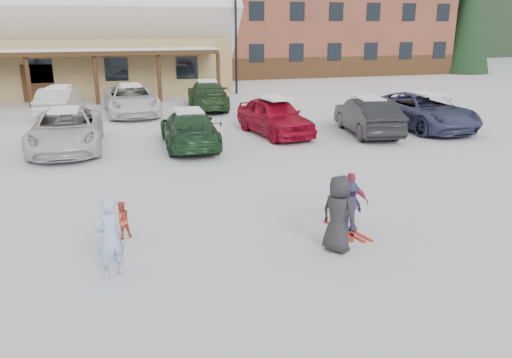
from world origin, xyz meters
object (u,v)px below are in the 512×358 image
object	(u,v)px
day_lodge	(10,33)
parked_car_3	(189,129)
parked_car_9	(60,102)
parked_car_10	(131,100)
child_navy	(349,207)
parked_car_4	(274,116)
child_magenta	(350,202)
parked_car_2	(66,130)
parked_car_5	(367,116)
lamp_post	(236,36)
adult_skier	(110,238)
parked_car_11	(208,95)
parked_car_6	(424,111)
toddler_red	(121,220)
bystander_dark	(338,214)

from	to	relation	value
day_lodge	parked_car_3	distance (m)	21.37
day_lodge	parked_car_9	bearing A→B (deg)	-71.41
parked_car_10	child_navy	bearing A→B (deg)	-79.89
child_navy	parked_car_4	size ratio (longest dim) A/B	0.26
child_magenta	parked_car_2	size ratio (longest dim) A/B	0.25
child_magenta	parked_car_5	world-z (taller)	parked_car_5
lamp_post	adult_skier	xyz separation A→B (m)	(-8.37, -24.15, -2.99)
day_lodge	parked_car_4	size ratio (longest dim) A/B	6.34
child_navy	child_magenta	bearing A→B (deg)	-150.83
lamp_post	parked_car_11	distance (m)	7.15
parked_car_2	parked_car_3	distance (m)	4.51
parked_car_9	parked_car_11	bearing A→B (deg)	-169.98
day_lodge	parked_car_10	distance (m)	13.69
day_lodge	parked_car_3	size ratio (longest dim) A/B	6.08
parked_car_2	parked_car_11	bearing A→B (deg)	49.31
day_lodge	adult_skier	size ratio (longest dim) A/B	18.69
day_lodge	child_navy	size ratio (longest dim) A/B	24.54
child_magenta	parked_car_4	xyz separation A→B (m)	(1.57, 10.26, 0.10)
parked_car_10	adult_skier	bearing A→B (deg)	-96.74
parked_car_9	parked_car_6	bearing A→B (deg)	161.64
lamp_post	parked_car_6	bearing A→B (deg)	-69.15
parked_car_3	parked_car_4	world-z (taller)	parked_car_4
parked_car_9	parked_car_4	bearing A→B (deg)	149.33
toddler_red	parked_car_11	distance (m)	17.43
bystander_dark	parked_car_3	bearing A→B (deg)	-20.78
child_navy	parked_car_6	size ratio (longest dim) A/B	0.21
parked_car_4	parked_car_10	xyz separation A→B (m)	(-5.56, 6.73, -0.02)
parked_car_2	parked_car_3	size ratio (longest dim) A/B	1.13
adult_skier	parked_car_10	size ratio (longest dim) A/B	0.28
day_lodge	child_magenta	bearing A→B (deg)	-68.48
day_lodge	parked_car_10	xyz separation A→B (m)	(7.14, -11.24, -3.18)
child_navy	parked_car_3	bearing A→B (deg)	-91.38
parked_car_10	day_lodge	bearing A→B (deg)	119.57
parked_car_2	parked_car_3	xyz separation A→B (m)	(4.44, -0.81, -0.06)
lamp_post	parked_car_2	world-z (taller)	lamp_post
bystander_dark	toddler_red	bearing A→B (deg)	36.68
lamp_post	parked_car_9	bearing A→B (deg)	-150.19
day_lodge	parked_car_10	size ratio (longest dim) A/B	5.32
parked_car_5	parked_car_6	world-z (taller)	parked_car_6
child_magenta	day_lodge	bearing A→B (deg)	-41.19
bystander_dark	parked_car_9	xyz separation A→B (m)	(-6.74, 18.19, -0.06)
parked_car_5	parked_car_9	xyz separation A→B (m)	(-12.85, 8.00, -0.02)
day_lodge	bystander_dark	xyz separation A→B (m)	(10.42, -29.13, -3.14)
parked_car_5	parked_car_9	bearing A→B (deg)	-23.08
parked_car_5	parked_car_9	distance (m)	15.14
adult_skier	parked_car_11	size ratio (longest dim) A/B	0.30
child_magenta	parked_car_9	size ratio (longest dim) A/B	0.30
parked_car_6	parked_car_2	bearing A→B (deg)	177.61
adult_skier	child_navy	bearing A→B (deg)	159.07
child_navy	parked_car_5	bearing A→B (deg)	-134.93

